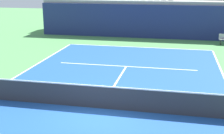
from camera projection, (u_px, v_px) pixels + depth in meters
The scene contains 9 objects.
ground_plane at pixel (100, 108), 12.73m from camera, with size 80.00×80.00×0.00m, color #4C8C4C.
court_surface at pixel (100, 108), 12.73m from camera, with size 11.00×24.00×0.01m, color #1E4C99.
baseline_far at pixel (138, 47), 23.97m from camera, with size 11.00×0.10×0.00m, color white.
service_line_far at pixel (126, 66), 18.75m from camera, with size 8.26×0.10×0.00m, color white.
centre_service_line at pixel (116, 83), 15.74m from camera, with size 0.10×6.40×0.00m, color white.
back_wall at pixel (145, 21), 27.36m from camera, with size 18.83×0.30×2.90m, color navy.
stands_tier_lower at pixel (146, 18), 28.59m from camera, with size 18.83×2.40×3.19m, color #9E9E99.
stands_tier_upper at pixel (149, 10), 30.71m from camera, with size 18.83×2.40×4.19m, color #9E9E99.
tennis_net at pixel (100, 97), 12.59m from camera, with size 11.08×0.08×1.07m.
Camera 1 is at (2.92, -11.43, 5.10)m, focal length 50.36 mm.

